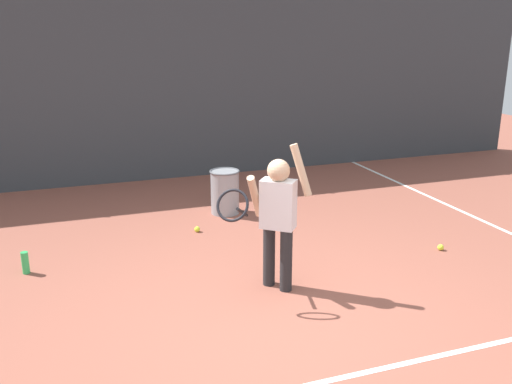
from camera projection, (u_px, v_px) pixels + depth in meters
name	position (u px, v px, depth m)	size (l,w,h in m)	color
ground_plane	(281.00, 328.00, 4.39)	(20.00, 20.00, 0.00)	brown
court_line_baseline	(323.00, 382.00, 3.71)	(9.00, 0.05, 0.00)	white
back_fence_windscreen	(164.00, 82.00, 8.34)	(12.93, 0.08, 2.98)	#383D42
fence_post_2	(163.00, 77.00, 8.37)	(0.09, 0.09, 3.13)	slate
fence_post_3	(348.00, 72.00, 9.37)	(0.09, 0.09, 3.13)	slate
fence_post_4	(497.00, 67.00, 10.37)	(0.09, 0.09, 3.13)	slate
tennis_player	(276.00, 213.00, 4.86)	(0.89, 0.50, 1.35)	#232326
ball_hopper	(225.00, 191.00, 7.02)	(0.38, 0.38, 0.56)	gray
water_bottle	(25.00, 263.00, 5.33)	(0.07, 0.07, 0.22)	green
tennis_ball_1	(441.00, 247.00, 5.90)	(0.07, 0.07, 0.07)	#CCE033
tennis_ball_5	(197.00, 229.00, 6.43)	(0.07, 0.07, 0.07)	#CCE033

